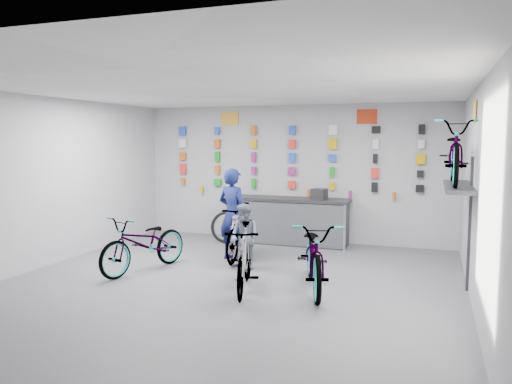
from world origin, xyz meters
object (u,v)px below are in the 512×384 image
at_px(bike_left, 145,243).
at_px(bike_right, 315,255).
at_px(clerk, 233,214).
at_px(bike_service, 241,232).
at_px(customer, 244,237).
at_px(bike_center, 244,258).
at_px(counter, 287,221).

relative_size(bike_left, bike_right, 0.91).
bearing_deg(bike_right, clerk, 126.53).
height_order(bike_left, clerk, clerk).
height_order(bike_right, bike_service, bike_right).
height_order(bike_service, customer, customer).
bearing_deg(bike_left, bike_right, 13.98).
distance_m(bike_right, customer, 1.60).
relative_size(bike_left, bike_service, 1.08).
xyz_separation_m(bike_left, clerk, (1.10, 1.29, 0.37)).
height_order(bike_right, customer, customer).
height_order(bike_left, bike_center, bike_center).
height_order(counter, bike_right, bike_right).
distance_m(counter, bike_right, 3.36).
xyz_separation_m(bike_left, bike_service, (1.22, 1.38, 0.03)).
relative_size(bike_right, clerk, 1.19).
distance_m(bike_center, bike_service, 2.04).
distance_m(bike_left, bike_right, 2.97).
bearing_deg(customer, bike_right, -0.67).
relative_size(bike_center, clerk, 0.97).
relative_size(bike_left, customer, 1.62).
relative_size(bike_service, customer, 1.51).
bearing_deg(clerk, customer, 143.38).
relative_size(counter, bike_left, 1.45).
distance_m(bike_left, bike_center, 2.07).
relative_size(bike_center, bike_service, 0.97).
xyz_separation_m(clerk, customer, (0.46, -0.61, -0.29)).
bearing_deg(customer, bike_center, -42.07).
distance_m(bike_left, customer, 1.71).
bearing_deg(bike_right, counter, 95.78).
relative_size(counter, bike_right, 1.32).
height_order(counter, customer, customer).
bearing_deg(bike_left, clerk, 64.93).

